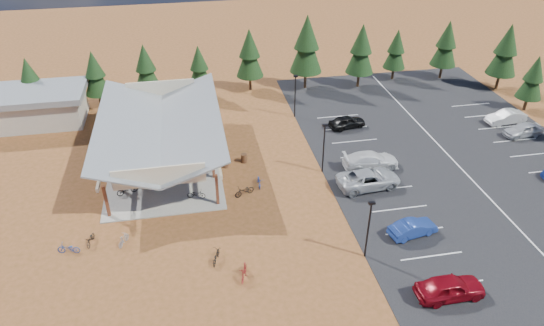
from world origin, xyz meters
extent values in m
plane|color=brown|center=(0.00, 0.00, 0.00)|extent=(140.00, 140.00, 0.00)
cube|color=black|center=(18.50, 3.00, 0.02)|extent=(27.00, 44.00, 0.04)
cube|color=gray|center=(-10.00, 7.00, 0.05)|extent=(10.60, 18.60, 0.10)
cube|color=#592B19|center=(-14.60, -1.40, 1.60)|extent=(0.25, 0.25, 3.00)
cube|color=#592B19|center=(-14.60, 2.80, 1.60)|extent=(0.25, 0.25, 3.00)
cube|color=#592B19|center=(-14.60, 7.00, 1.60)|extent=(0.25, 0.25, 3.00)
cube|color=#592B19|center=(-14.60, 11.20, 1.60)|extent=(0.25, 0.25, 3.00)
cube|color=#592B19|center=(-14.60, 15.40, 1.60)|extent=(0.25, 0.25, 3.00)
cube|color=#592B19|center=(-5.40, -1.40, 1.60)|extent=(0.25, 0.25, 3.00)
cube|color=#592B19|center=(-5.40, 2.80, 1.60)|extent=(0.25, 0.25, 3.00)
cube|color=#592B19|center=(-5.40, 7.00, 1.60)|extent=(0.25, 0.25, 3.00)
cube|color=#592B19|center=(-5.40, 11.20, 1.60)|extent=(0.25, 0.25, 3.00)
cube|color=#592B19|center=(-5.40, 15.40, 1.60)|extent=(0.25, 0.25, 3.00)
cube|color=beige|center=(-15.00, 7.00, 3.10)|extent=(0.22, 18.00, 0.35)
cube|color=beige|center=(-5.00, 7.00, 3.10)|extent=(0.22, 18.00, 0.35)
cube|color=slate|center=(-12.90, 7.00, 4.00)|extent=(5.85, 19.40, 2.13)
cube|color=slate|center=(-7.10, 7.00, 4.00)|extent=(5.85, 19.40, 2.13)
cube|color=beige|center=(-10.00, -2.00, 3.90)|extent=(7.50, 0.15, 1.80)
cube|color=beige|center=(-10.00, 16.00, 3.90)|extent=(7.50, 0.15, 1.80)
cube|color=#ADA593|center=(-24.00, 18.00, 1.60)|extent=(10.00, 6.00, 3.20)
cube|color=slate|center=(-24.00, 18.00, 3.55)|extent=(11.00, 7.00, 0.70)
cylinder|color=black|center=(5.00, -10.00, 2.50)|extent=(0.14, 0.14, 5.00)
cube|color=black|center=(5.00, -10.00, 5.05)|extent=(0.50, 0.25, 0.18)
cylinder|color=black|center=(5.00, 2.00, 2.50)|extent=(0.14, 0.14, 5.00)
cube|color=black|center=(5.00, 2.00, 5.05)|extent=(0.50, 0.25, 0.18)
cylinder|color=black|center=(5.00, 14.00, 2.50)|extent=(0.14, 0.14, 5.00)
cube|color=black|center=(5.00, 14.00, 5.05)|extent=(0.50, 0.25, 0.18)
cylinder|color=#4C2F1B|center=(-4.12, 4.54, 0.45)|extent=(0.60, 0.60, 0.90)
cylinder|color=#4C2F1B|center=(-2.21, 5.11, 0.45)|extent=(0.60, 0.60, 0.90)
cylinder|color=#382314|center=(-24.92, 21.25, 0.81)|extent=(0.36, 0.36, 1.61)
cone|color=black|center=(-24.92, 21.25, 3.55)|extent=(2.84, 2.84, 3.87)
cone|color=black|center=(-24.92, 21.25, 5.17)|extent=(2.20, 2.20, 2.91)
cylinder|color=#382314|center=(-17.58, 21.01, 0.86)|extent=(0.36, 0.36, 1.71)
cone|color=black|center=(-17.58, 21.01, 3.76)|extent=(3.01, 3.01, 4.11)
cone|color=black|center=(-17.58, 21.01, 5.48)|extent=(2.33, 2.33, 3.08)
cylinder|color=#382314|center=(-11.74, 21.36, 0.90)|extent=(0.36, 0.36, 1.79)
cone|color=black|center=(-11.74, 21.36, 3.94)|extent=(3.15, 3.15, 4.30)
cone|color=black|center=(-11.74, 21.36, 5.73)|extent=(2.44, 2.44, 3.22)
cylinder|color=#382314|center=(-5.39, 21.31, 0.83)|extent=(0.36, 0.36, 1.66)
cone|color=black|center=(-5.39, 21.31, 3.65)|extent=(2.92, 2.92, 3.98)
cone|color=black|center=(-5.39, 21.31, 5.31)|extent=(2.26, 2.26, 2.99)
cylinder|color=#382314|center=(1.05, 22.63, 0.99)|extent=(0.36, 0.36, 1.97)
cone|color=black|center=(1.05, 22.63, 4.34)|extent=(3.47, 3.47, 4.73)
cone|color=black|center=(1.05, 22.63, 6.31)|extent=(2.68, 2.68, 3.55)
cylinder|color=#382314|center=(8.23, 21.92, 1.17)|extent=(0.36, 0.36, 2.35)
cone|color=black|center=(8.23, 21.92, 5.16)|extent=(4.13, 4.13, 5.63)
cone|color=black|center=(8.23, 21.92, 7.51)|extent=(3.19, 3.19, 4.22)
cylinder|color=#382314|center=(15.21, 21.04, 1.02)|extent=(0.36, 0.36, 2.05)
cone|color=black|center=(15.21, 21.04, 4.50)|extent=(3.60, 3.60, 4.91)
cone|color=black|center=(15.21, 21.04, 6.55)|extent=(2.78, 2.78, 3.68)
cylinder|color=#382314|center=(20.72, 22.63, 0.84)|extent=(0.36, 0.36, 1.68)
cone|color=black|center=(20.72, 22.63, 3.70)|extent=(2.96, 2.96, 4.04)
cone|color=black|center=(20.72, 22.63, 5.39)|extent=(2.29, 2.29, 3.03)
cylinder|color=#382314|center=(27.31, 21.73, 0.97)|extent=(0.36, 0.36, 1.95)
cone|color=black|center=(27.31, 21.73, 4.28)|extent=(3.43, 3.43, 4.67)
cone|color=black|center=(27.31, 21.73, 6.23)|extent=(2.65, 2.65, 3.51)
cylinder|color=#382314|center=(32.59, 10.61, 0.83)|extent=(0.36, 0.36, 1.66)
cone|color=black|center=(32.59, 10.61, 3.65)|extent=(2.92, 2.92, 3.98)
cone|color=black|center=(32.59, 10.61, 5.31)|extent=(2.26, 2.26, 2.99)
cylinder|color=#382314|center=(32.90, 17.02, 1.05)|extent=(0.36, 0.36, 2.10)
cone|color=black|center=(32.90, 17.02, 4.61)|extent=(3.69, 3.69, 5.03)
cone|color=black|center=(32.90, 17.02, 6.70)|extent=(2.85, 2.85, 3.77)
imported|color=black|center=(-13.27, 1.52, 0.60)|extent=(2.00, 1.26, 0.99)
imported|color=gray|center=(-12.51, 2.76, 0.64)|extent=(1.84, 0.79, 1.07)
imported|color=navy|center=(-12.94, 9.57, 0.55)|extent=(1.83, 1.09, 0.91)
imported|color=maroon|center=(-11.56, 12.07, 0.61)|extent=(1.71, 0.58, 1.01)
imported|color=black|center=(-7.21, -0.28, 0.53)|extent=(1.73, 0.94, 0.86)
imported|color=gray|center=(-6.40, 3.58, 0.57)|extent=(1.62, 0.86, 0.94)
imported|color=navy|center=(-8.80, 8.20, 0.50)|extent=(1.53, 0.56, 0.80)
imported|color=maroon|center=(-6.50, 14.51, 0.64)|extent=(1.88, 0.97, 1.09)
imported|color=black|center=(-15.69, -4.66, 0.42)|extent=(0.83, 1.67, 0.84)
imported|color=#95969D|center=(-13.14, -5.21, 0.44)|extent=(1.02, 1.51, 0.89)
imported|color=navy|center=(-17.21, -5.50, 0.45)|extent=(1.81, 0.91, 0.91)
imported|color=maroon|center=(-4.35, -10.51, 0.56)|extent=(1.06, 1.92, 1.11)
imported|color=black|center=(-6.18, -8.43, 0.46)|extent=(1.12, 1.84, 0.91)
imported|color=#203C9C|center=(-1.38, 0.80, 0.46)|extent=(0.71, 1.79, 0.92)
imported|color=black|center=(-2.93, -0.52, 0.50)|extent=(2.02, 1.34, 1.00)
imported|color=maroon|center=(9.30, -14.90, 0.86)|extent=(4.85, 2.00, 1.64)
imported|color=navy|center=(9.57, -8.37, 0.71)|extent=(4.24, 2.17, 1.33)
imported|color=#A4A8AC|center=(8.46, -1.27, 0.86)|extent=(6.12, 3.23, 1.64)
imported|color=silver|center=(9.82, 1.84, 0.83)|extent=(5.52, 2.38, 1.58)
imported|color=black|center=(10.13, 10.16, 0.75)|extent=(4.39, 2.41, 1.42)
imported|color=#ACAFB4|center=(28.31, 4.81, 0.77)|extent=(4.47, 2.18, 1.47)
imported|color=#BDBDBD|center=(28.25, 7.86, 0.79)|extent=(4.65, 1.91, 1.50)
camera|label=1|loc=(-7.03, -35.70, 25.75)|focal=32.00mm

